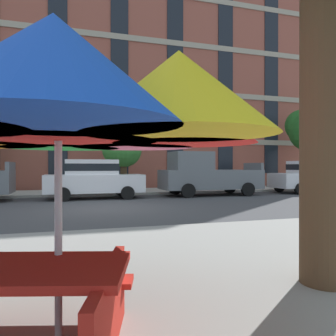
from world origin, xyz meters
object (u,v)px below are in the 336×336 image
sedan_white_midblock (310,176)px  street_tree_right (309,129)px  pickup_gray_midblock (206,175)px  patio_umbrella (58,106)px  sedan_white (93,178)px  street_tree_middle (122,150)px

sedan_white_midblock → street_tree_right: (2.18, 2.72, 3.02)m
pickup_gray_midblock → patio_umbrella: size_ratio=1.50×
sedan_white → sedan_white_midblock: size_ratio=1.00×
sedan_white_midblock → sedan_white: bearing=180.0°
pickup_gray_midblock → street_tree_middle: (-3.85, 2.86, 1.36)m
street_tree_middle → patio_umbrella: bearing=-101.0°
sedan_white → sedan_white_midblock: bearing=0.0°
sedan_white → patio_umbrella: size_ratio=1.29×
pickup_gray_midblock → patio_umbrella: bearing=-118.4°
street_tree_middle → patio_umbrella: (-3.02, -15.56, -0.43)m
pickup_gray_midblock → patio_umbrella: patio_umbrella is taller
street_tree_middle → patio_umbrella: size_ratio=0.99×
street_tree_middle → street_tree_right: 12.50m
sedan_white → sedan_white_midblock: 11.98m
pickup_gray_midblock → sedan_white_midblock: (6.37, -0.00, -0.08)m
street_tree_middle → street_tree_right: bearing=-0.7°
street_tree_right → sedan_white_midblock: bearing=-128.7°
pickup_gray_midblock → street_tree_middle: 4.99m
pickup_gray_midblock → sedan_white_midblock: 6.37m
sedan_white → pickup_gray_midblock: pickup_gray_midblock is taller
pickup_gray_midblock → patio_umbrella: (-6.86, -12.70, 0.93)m
sedan_white → street_tree_right: bearing=10.9°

